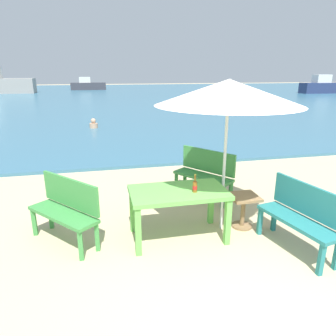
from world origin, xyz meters
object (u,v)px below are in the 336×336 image
Objects in this scene: swimmer_person at (94,124)px; boat_sailboat at (324,86)px; bench_green_right at (205,171)px; side_table_wood at (243,207)px; boat_ferry at (88,85)px; bench_teal_center at (301,214)px; patio_umbrella at (229,92)px; beer_bottle_amber at (195,186)px; picnic_table_green at (178,197)px; bench_green_left at (66,207)px.

boat_sailboat is (24.46, 16.76, 0.54)m from swimmer_person.
bench_green_right is at bearing -131.93° from boat_sailboat.
boat_ferry is at bearing 94.95° from side_table_wood.
patio_umbrella is at bearing 135.63° from bench_teal_center.
bench_teal_center is 34.47m from boat_sailboat.
bench_teal_center reaches higher than side_table_wood.
bench_teal_center and bench_green_right have the same top height.
bench_green_right is at bearing -85.17° from boat_ferry.
side_table_wood is (0.88, 0.20, -0.50)m from beer_bottle_amber.
patio_umbrella is 1.95m from bench_teal_center.
bench_teal_center is at bearing -128.80° from boat_sailboat.
boat_sailboat is at bearing -25.31° from boat_ferry.
bench_green_right is 2.88× the size of swimmer_person.
boat_ferry reaches higher than swimmer_person.
picnic_table_green is at bearing -122.64° from bench_green_right.
bench_green_right is at bearing -74.67° from swimmer_person.
bench_teal_center is 0.29× the size of boat_ferry.
bench_teal_center is 39.05m from boat_ferry.
beer_bottle_amber reaches higher than bench_green_left.
bench_green_left is (-1.60, 0.26, -0.11)m from picnic_table_green.
picnic_table_green is 3.41× the size of swimmer_person.
boat_ferry is (-3.30, 38.09, 0.30)m from side_table_wood.
boat_ferry reaches higher than beer_bottle_amber.
beer_bottle_amber is 1.39m from patio_umbrella.
patio_umbrella reaches higher than side_table_wood.
boat_sailboat is at bearing 34.41° from swimmer_person.
picnic_table_green is 0.61× the size of patio_umbrella.
bench_green_left is (-2.69, 0.17, 0.19)m from side_table_wood.
boat_sailboat reaches higher than bench_green_left.
beer_bottle_amber is at bearing -131.11° from boat_sailboat.
bench_green_left is at bearing -155.43° from bench_green_right.
bench_teal_center reaches higher than swimmer_person.
bench_green_right is 0.27× the size of boat_ferry.
side_table_wood reaches higher than swimmer_person.
picnic_table_green is 0.32× the size of boat_ferry.
boat_sailboat is (23.16, 26.19, 0.13)m from picnic_table_green.
boat_ferry is at bearing 91.80° from swimmer_person.
boat_ferry is at bearing 94.83° from bench_green_right.
boat_sailboat is at bearing 48.07° from bench_green_right.
boat_sailboat is at bearing 49.78° from side_table_wood.
patio_umbrella is 5.61× the size of swimmer_person.
beer_bottle_amber is at bearing -11.58° from bench_green_left.
bench_green_left is at bearing -89.08° from boat_ferry.
boat_ferry reaches higher than picnic_table_green.
beer_bottle_amber is 0.22× the size of bench_green_right.
side_table_wood is at bearing -3.56° from bench_green_left.
swimmer_person is (-2.20, 8.03, -0.30)m from bench_green_right.
swimmer_person is at bearing -145.59° from boat_sailboat.
side_table_wood is at bearing -75.61° from swimmer_person.
patio_umbrella is 9.71m from swimmer_person.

